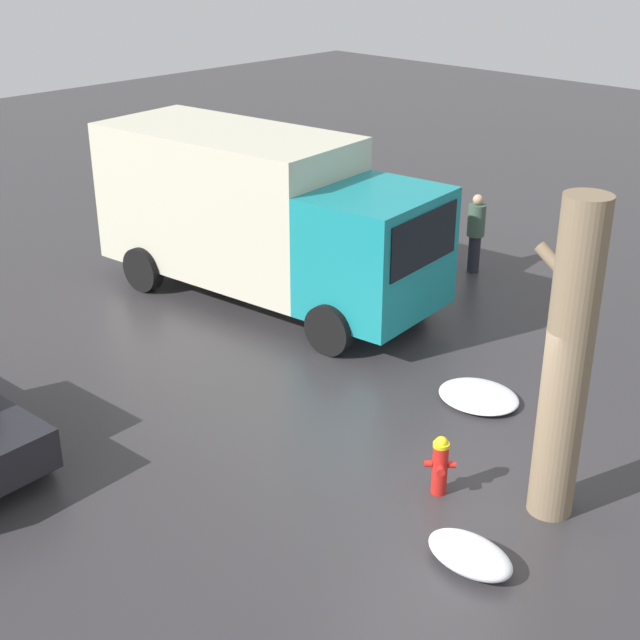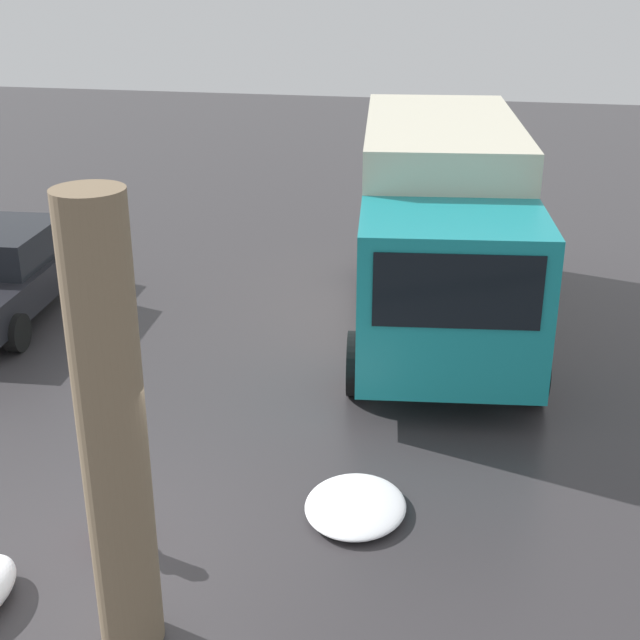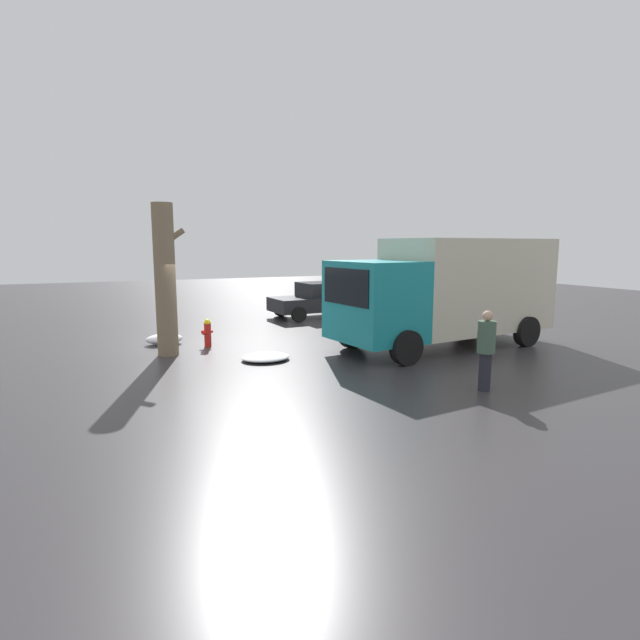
{
  "view_description": "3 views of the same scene",
  "coord_description": "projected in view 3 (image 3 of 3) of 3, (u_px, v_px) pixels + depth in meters",
  "views": [
    {
      "loc": [
        -5.62,
        8.0,
        6.84
      ],
      "look_at": [
        2.95,
        -0.81,
        1.27
      ],
      "focal_mm": 50.0,
      "sensor_mm": 36.0,
      "label": 1
    },
    {
      "loc": [
        -7.09,
        -3.5,
        5.73
      ],
      "look_at": [
        3.5,
        -1.5,
        1.2
      ],
      "focal_mm": 50.0,
      "sensor_mm": 36.0,
      "label": 2
    },
    {
      "loc": [
        -2.93,
        -14.68,
        3.01
      ],
      "look_at": [
        2.74,
        -2.06,
        0.92
      ],
      "focal_mm": 28.0,
      "sensor_mm": 36.0,
      "label": 3
    }
  ],
  "objects": [
    {
      "name": "snow_pile_curbside",
      "position": [
        164.0,
        339.0,
        15.22
      ],
      "size": [
        1.09,
        0.65,
        0.33
      ],
      "color": "white",
      "rests_on": "ground_plane"
    },
    {
      "name": "pedestrian",
      "position": [
        486.0,
        347.0,
        10.28
      ],
      "size": [
        0.37,
        0.37,
        1.68
      ],
      "rotation": [
        0.0,
        0.0,
        2.93
      ],
      "color": "#23232D",
      "rests_on": "ground_plane"
    },
    {
      "name": "ground_plane",
      "position": [
        208.0,
        347.0,
        14.87
      ],
      "size": [
        60.0,
        60.0,
        0.0
      ],
      "primitive_type": "plane",
      "color": "#333033"
    },
    {
      "name": "snow_pile_by_hydrant",
      "position": [
        266.0,
        357.0,
        13.15
      ],
      "size": [
        1.29,
        1.11,
        0.16
      ],
      "color": "white",
      "rests_on": "ground_plane"
    },
    {
      "name": "tree_trunk",
      "position": [
        165.0,
        280.0,
        13.45
      ],
      "size": [
        0.85,
        0.56,
        4.12
      ],
      "color": "#7F6B51",
      "rests_on": "ground_plane"
    },
    {
      "name": "delivery_truck",
      "position": [
        449.0,
        289.0,
        14.69
      ],
      "size": [
        7.21,
        3.3,
        3.19
      ],
      "rotation": [
        0.0,
        0.0,
        1.68
      ],
      "color": "teal",
      "rests_on": "ground_plane"
    },
    {
      "name": "parked_car",
      "position": [
        320.0,
        299.0,
        20.96
      ],
      "size": [
        4.13,
        2.21,
        1.46
      ],
      "rotation": [
        0.0,
        0.0,
        1.63
      ],
      "color": "black",
      "rests_on": "ground_plane"
    },
    {
      "name": "fire_hydrant",
      "position": [
        207.0,
        332.0,
        14.81
      ],
      "size": [
        0.37,
        0.36,
        0.84
      ],
      "rotation": [
        0.0,
        0.0,
        2.27
      ],
      "color": "red",
      "rests_on": "ground_plane"
    }
  ]
}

